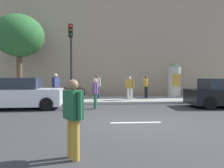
# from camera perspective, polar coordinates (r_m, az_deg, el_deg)

# --- Properties ---
(ground_plane) EXTENTS (80.00, 80.00, 0.00)m
(ground_plane) POSITION_cam_1_polar(r_m,az_deg,el_deg) (7.84, 6.27, -10.06)
(ground_plane) COLOR #38383A
(sidewalk_curb) EXTENTS (36.00, 4.00, 0.15)m
(sidewalk_curb) POSITION_cam_1_polar(r_m,az_deg,el_deg) (14.69, 1.39, -4.13)
(sidewalk_curb) COLOR #9E9B93
(sidewalk_curb) RESTS_ON ground_plane
(lane_markings) EXTENTS (25.80, 0.16, 0.01)m
(lane_markings) POSITION_cam_1_polar(r_m,az_deg,el_deg) (7.83, 6.27, -10.03)
(lane_markings) COLOR silver
(lane_markings) RESTS_ON ground_plane
(building_backdrop) EXTENTS (36.00, 5.00, 9.03)m
(building_backdrop) POSITION_cam_1_polar(r_m,az_deg,el_deg) (19.80, 0.02, 10.33)
(building_backdrop) COLOR tan
(building_backdrop) RESTS_ON ground_plane
(traffic_light) EXTENTS (0.24, 0.45, 4.50)m
(traffic_light) POSITION_cam_1_polar(r_m,az_deg,el_deg) (12.97, -10.75, 8.72)
(traffic_light) COLOR black
(traffic_light) RESTS_ON sidewalk_curb
(poster_column) EXTENTS (1.00, 1.00, 2.43)m
(poster_column) POSITION_cam_1_polar(r_m,az_deg,el_deg) (16.25, 16.00, 1.00)
(poster_column) COLOR #B2ADA3
(poster_column) RESTS_ON sidewalk_curb
(street_tree) EXTENTS (3.29, 3.29, 5.61)m
(street_tree) POSITION_cam_1_polar(r_m,az_deg,el_deg) (16.00, -23.28, 11.48)
(street_tree) COLOR brown
(street_tree) RESTS_ON sidewalk_curb
(pedestrian_in_dark_shirt) EXTENTS (0.43, 0.51, 1.58)m
(pedestrian_in_dark_shirt) POSITION_cam_1_polar(r_m,az_deg,el_deg) (4.35, -10.19, -7.51)
(pedestrian_in_dark_shirt) COLOR #B78C33
(pedestrian_in_dark_shirt) RESTS_ON ground_plane
(pedestrian_in_light_jacket) EXTENTS (0.28, 0.57, 1.51)m
(pedestrian_in_light_jacket) POSITION_cam_1_polar(r_m,az_deg,el_deg) (10.96, -4.41, -2.04)
(pedestrian_in_light_jacket) COLOR #1E5938
(pedestrian_in_light_jacket) RESTS_ON ground_plane
(pedestrian_with_backpack) EXTENTS (0.52, 0.45, 1.49)m
(pedestrian_with_backpack) POSITION_cam_1_polar(r_m,az_deg,el_deg) (13.86, 4.67, -0.60)
(pedestrian_with_backpack) COLOR silver
(pedestrian_with_backpack) RESTS_ON sidewalk_curb
(pedestrian_in_red_top) EXTENTS (0.52, 0.56, 1.67)m
(pedestrian_in_red_top) POSITION_cam_1_polar(r_m,az_deg,el_deg) (13.68, -14.64, -0.13)
(pedestrian_in_red_top) COLOR maroon
(pedestrian_in_red_top) RESTS_ON sidewalk_curb
(pedestrian_near_pole) EXTENTS (0.44, 0.55, 1.57)m
(pedestrian_near_pole) POSITION_cam_1_polar(r_m,az_deg,el_deg) (15.31, 8.95, -0.19)
(pedestrian_near_pole) COLOR black
(pedestrian_near_pole) RESTS_ON sidewalk_curb
(pedestrian_tallest) EXTENTS (0.52, 0.44, 1.62)m
(pedestrian_tallest) POSITION_cam_1_polar(r_m,az_deg,el_deg) (14.70, -3.99, -0.13)
(pedestrian_tallest) COLOR navy
(pedestrian_tallest) RESTS_ON sidewalk_curb
(bicycle_leaning) EXTENTS (1.77, 0.19, 1.09)m
(bicycle_leaning) POSITION_cam_1_polar(r_m,az_deg,el_deg) (15.49, -10.33, -2.13)
(bicycle_leaning) COLOR black
(bicycle_leaning) RESTS_ON sidewalk_curb
(parked_car_red) EXTENTS (4.19, 2.01, 1.57)m
(parked_car_red) POSITION_cam_1_polar(r_m,az_deg,el_deg) (11.90, -23.26, -2.44)
(parked_car_red) COLOR silver
(parked_car_red) RESTS_ON ground_plane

